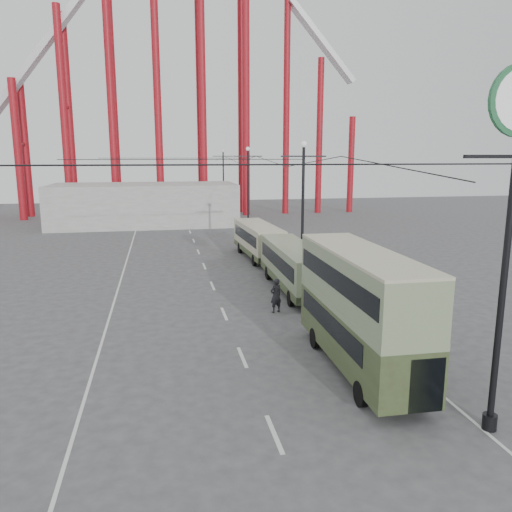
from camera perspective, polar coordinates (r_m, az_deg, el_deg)
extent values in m
plane|color=#464648|center=(18.05, 3.83, -16.09)|extent=(160.00, 160.00, 0.00)
cube|color=silver|center=(35.60, -5.50, -2.20)|extent=(0.15, 82.00, 0.01)
cube|color=silver|center=(37.67, 4.09, -1.42)|extent=(0.12, 120.00, 0.01)
cube|color=silver|center=(36.55, -15.06, -2.19)|extent=(0.12, 120.00, 0.01)
cylinder|color=black|center=(16.29, 26.38, -3.39)|extent=(0.20, 0.20, 9.00)
cylinder|color=black|center=(17.77, 25.13, -16.78)|extent=(0.44, 0.44, 0.50)
cylinder|color=black|center=(35.08, 5.35, 5.06)|extent=(0.20, 0.20, 9.00)
cylinder|color=black|center=(35.79, 5.23, -1.72)|extent=(0.44, 0.44, 0.50)
cube|color=black|center=(34.87, 5.47, 11.28)|extent=(3.20, 0.10, 0.10)
sphere|color=white|center=(34.88, 5.50, 12.59)|extent=(0.44, 0.44, 0.44)
cylinder|color=black|center=(56.46, -0.92, 7.48)|extent=(0.20, 0.20, 9.00)
cylinder|color=black|center=(56.90, -0.90, 3.20)|extent=(0.44, 0.44, 0.50)
cube|color=black|center=(56.33, -0.93, 11.33)|extent=(3.20, 0.10, 0.10)
sphere|color=white|center=(56.33, -0.93, 12.15)|extent=(0.44, 0.44, 0.44)
cylinder|color=black|center=(78.18, -3.74, 8.53)|extent=(0.20, 0.20, 9.00)
cylinder|color=black|center=(78.50, -3.70, 5.43)|extent=(0.44, 0.44, 0.50)
cube|color=black|center=(78.09, -3.78, 11.31)|extent=(3.20, 0.10, 0.10)
sphere|color=white|center=(78.09, -3.79, 11.90)|extent=(0.44, 0.44, 0.44)
cylinder|color=maroon|center=(72.70, -25.58, 10.81)|extent=(1.00, 1.00, 18.00)
cylinder|color=maroon|center=(76.59, -24.83, 10.84)|extent=(1.00, 1.00, 18.00)
cylinder|color=maroon|center=(71.65, -21.10, 14.77)|extent=(1.00, 1.00, 27.00)
cylinder|color=maroon|center=(75.59, -20.56, 14.59)|extent=(1.00, 1.00, 27.00)
cylinder|color=maroon|center=(71.38, -16.36, 18.71)|extent=(1.00, 1.00, 36.00)
cylinder|color=maroon|center=(75.33, -16.07, 18.32)|extent=(1.00, 1.00, 36.00)
cylinder|color=maroon|center=(71.89, -11.42, 22.52)|extent=(1.00, 1.00, 45.00)
cylinder|color=maroon|center=(75.82, -11.41, 21.92)|extent=(1.00, 1.00, 45.00)
cylinder|color=maroon|center=(72.92, -6.32, 25.32)|extent=(1.00, 1.00, 52.00)
cylinder|color=maroon|center=(76.80, -6.59, 24.59)|extent=(1.00, 1.00, 52.00)
cylinder|color=maroon|center=(74.05, -1.18, 26.36)|extent=(1.00, 1.00, 55.00)
cylinder|color=maroon|center=(77.86, -1.73, 25.61)|extent=(1.00, 1.00, 55.00)
cylinder|color=maroon|center=(74.05, 3.50, 16.51)|extent=(0.90, 0.90, 30.00)
cylinder|color=maroon|center=(75.18, 7.26, 13.31)|extent=(0.90, 0.90, 22.00)
cylinder|color=maroon|center=(76.83, 10.79, 10.17)|extent=(0.90, 0.90, 14.00)
cube|color=#BDBCC2|center=(76.75, 7.52, 23.05)|extent=(9.89, 2.00, 10.87)
cube|color=gray|center=(62.77, -12.58, 5.76)|extent=(22.00, 10.00, 5.00)
cube|color=#343F22|center=(20.16, 11.68, -8.73)|extent=(2.34, 8.94, 1.96)
cube|color=black|center=(20.03, 11.72, -7.65)|extent=(2.36, 7.16, 0.80)
cube|color=gray|center=(19.81, 11.81, -5.70)|extent=(2.36, 8.94, 0.27)
cube|color=gray|center=(19.52, 11.94, -2.57)|extent=(2.34, 8.94, 1.96)
cube|color=black|center=(19.50, 11.95, -2.32)|extent=(2.37, 8.41, 0.76)
cube|color=#BAB696|center=(19.30, 12.06, 0.41)|extent=(2.36, 8.94, 0.11)
cylinder|color=black|center=(22.40, 6.76, -9.29)|extent=(0.26, 0.89, 0.89)
cylinder|color=black|center=(23.04, 11.61, -8.86)|extent=(0.26, 0.89, 0.89)
cylinder|color=black|center=(17.78, 11.93, -15.17)|extent=(0.26, 0.89, 0.89)
cylinder|color=black|center=(18.58, 17.88, -14.28)|extent=(0.26, 0.89, 0.89)
cube|color=gray|center=(31.35, 4.33, -1.07)|extent=(2.38, 10.01, 2.18)
cube|color=black|center=(31.28, 4.34, -0.42)|extent=(2.41, 8.92, 0.86)
cube|color=#343F22|center=(31.55, 4.31, -2.60)|extent=(2.41, 10.01, 0.45)
cube|color=gray|center=(31.13, 4.36, 1.02)|extent=(2.40, 10.01, 0.15)
cylinder|color=black|center=(34.05, 1.45, -2.00)|extent=(0.26, 0.91, 0.91)
cylinder|color=black|center=(34.51, 4.78, -1.85)|extent=(0.26, 0.91, 0.91)
cylinder|color=black|center=(28.40, 3.90, -4.74)|extent=(0.26, 0.91, 0.91)
cylinder|color=black|center=(28.96, 7.85, -4.51)|extent=(0.26, 0.91, 0.91)
cube|color=#BAB696|center=(41.08, 0.27, 1.92)|extent=(2.68, 9.13, 2.17)
cube|color=black|center=(41.03, 0.27, 2.42)|extent=(2.67, 8.05, 0.86)
cube|color=#343F22|center=(41.23, 0.27, 0.74)|extent=(2.71, 9.14, 0.45)
cube|color=#BAB696|center=(40.91, 0.27, 3.52)|extent=(2.70, 9.14, 0.14)
cylinder|color=black|center=(43.31, -1.79, 0.89)|extent=(0.30, 0.91, 0.90)
cylinder|color=black|center=(43.77, 0.83, 1.00)|extent=(0.30, 0.91, 0.90)
cylinder|color=black|center=(38.46, -0.24, -0.44)|extent=(0.30, 0.91, 0.90)
cylinder|color=black|center=(38.98, 2.68, -0.30)|extent=(0.30, 0.91, 0.90)
imported|color=black|center=(26.93, 2.28, -4.54)|extent=(0.81, 0.68, 1.89)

